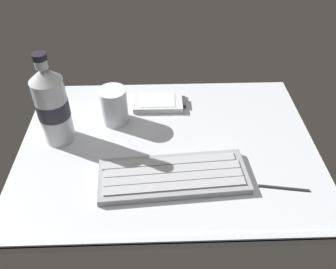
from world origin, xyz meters
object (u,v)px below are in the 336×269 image
stylus_pen (284,187)px  keyboard (173,176)px  water_bottle (52,105)px  handheld_device (159,102)px  juice_cup (114,107)px

stylus_pen → keyboard: bearing=-179.4°
keyboard → stylus_pen: (21.06, -3.26, -0.46)cm
keyboard → water_bottle: (-24.47, 12.84, 8.20)cm
handheld_device → juice_cup: size_ratio=1.51×
handheld_device → juice_cup: bearing=-150.3°
keyboard → juice_cup: 22.90cm
water_bottle → keyboard: bearing=-27.7°
stylus_pen → water_bottle: bearing=169.9°
handheld_device → water_bottle: 26.23cm
keyboard → stylus_pen: keyboard is taller
keyboard → handheld_device: 24.71cm
keyboard → stylus_pen: size_ratio=3.13×
juice_cup → water_bottle: bearing=-153.2°
keyboard → handheld_device: bearing=95.9°
juice_cup → water_bottle: (-11.65, -5.88, 5.10)cm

